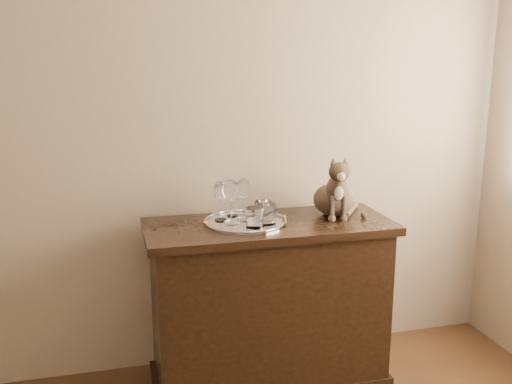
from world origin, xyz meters
TOP-DOWN VIEW (x-y plane):
  - wall_back at (0.00, 2.25)m, footprint 4.00×0.10m
  - sideboard at (0.60, 1.94)m, footprint 1.20×0.50m
  - tray at (0.49, 1.96)m, footprint 0.40×0.40m
  - wine_glass_a at (0.38, 2.01)m, footprint 0.07×0.07m
  - wine_glass_b at (0.45, 2.08)m, footprint 0.06×0.06m
  - wine_glass_c at (0.41, 1.96)m, footprint 0.08×0.08m
  - wine_glass_d at (0.49, 1.99)m, footprint 0.08×0.08m
  - tumbler_a at (0.58, 1.90)m, footprint 0.09×0.09m
  - tumbler_b at (0.51, 1.86)m, footprint 0.08×0.08m
  - tumbler_c at (0.58, 1.96)m, footprint 0.08×0.08m
  - cat at (0.96, 2.00)m, footprint 0.36×0.35m

SIDE VIEW (x-z plane):
  - sideboard at x=0.60m, z-range 0.00..0.85m
  - tray at x=0.49m, z-range 0.85..0.86m
  - tumbler_b at x=0.51m, z-range 0.86..0.95m
  - tumbler_c at x=0.58m, z-range 0.86..0.95m
  - tumbler_a at x=0.58m, z-range 0.86..0.96m
  - wine_glass_b at x=0.45m, z-range 0.86..1.03m
  - wine_glass_a at x=0.38m, z-range 0.86..1.05m
  - wine_glass_d at x=0.49m, z-range 0.86..1.06m
  - wine_glass_c at x=0.41m, z-range 0.86..1.07m
  - cat at x=0.96m, z-range 0.85..1.16m
  - wall_back at x=0.00m, z-range 0.00..2.70m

